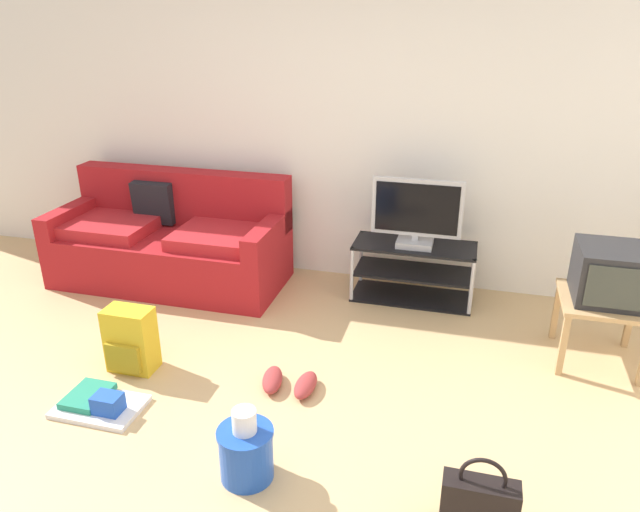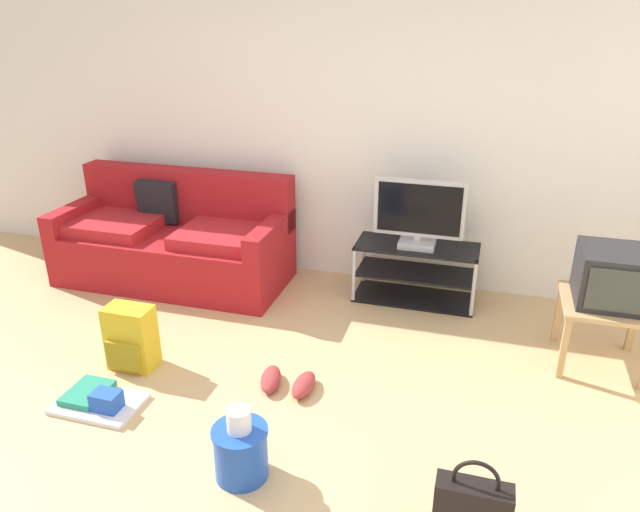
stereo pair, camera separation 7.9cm
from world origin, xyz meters
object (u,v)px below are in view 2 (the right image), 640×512
Objects in this scene: flat_tv at (419,214)px; floor_tray at (98,400)px; handbag at (473,504)px; cleaning_bucket at (241,448)px; couch at (175,241)px; tv_stand at (415,273)px; backpack at (131,338)px; side_table at (605,312)px; sneakers_pair at (287,382)px; crt_tv at (612,276)px.

floor_tray is at bearing -129.97° from flat_tv.
handbag is 0.94× the size of cleaning_bucket.
couch is 4.80× the size of cleaning_bucket.
flat_tv reaches higher than cleaning_bucket.
couch is 2.07m from flat_tv.
flat_tv is 2.34m from handbag.
couch is at bearing -175.25° from tv_stand.
couch reaches higher than cleaning_bucket.
backpack is at bearing 161.93° from handbag.
floor_tray is at bearing 165.07° from cleaning_bucket.
side_table is at bearing 24.70° from floor_tray.
backpack is at bearing -177.35° from sneakers_pair.
couch is at bearing 125.92° from cleaning_bucket.
floor_tray reaches higher than sneakers_pair.
side_table is at bearing -7.44° from couch.
tv_stand is 2.22× the size of backpack.
backpack is at bearing 146.41° from cleaning_bucket.
crt_tv is 0.90× the size of floor_tray.
crt_tv is 2.14m from sneakers_pair.
couch is 1.84m from floor_tray.
floor_tray is (-1.60, -1.93, -0.19)m from tv_stand.
cleaning_bucket reaches higher than sneakers_pair.
sneakers_pair is 0.74× the size of floor_tray.
crt_tv is at bearing 24.74° from sneakers_pair.
side_table is 1.78m from handbag.
flat_tv is at bearing 4.12° from couch.
sneakers_pair is at bearing -41.35° from couch.
handbag is (2.60, -2.04, -0.20)m from couch.
flat_tv is at bearing 50.03° from floor_tray.
couch is at bearing 103.82° from floor_tray.
tv_stand reaches higher than side_table.
handbag is at bearing -7.43° from floor_tray.
tv_stand is 1.91× the size of floor_tray.
cleaning_bucket is 0.77m from sneakers_pair.
couch reaches higher than backpack.
side_table is 1.46× the size of sneakers_pair.
floor_tray is at bearing -155.03° from crt_tv.
flat_tv is at bearing 60.60° from backpack.
side_table reaches higher than floor_tray.
backpack reaches higher than cleaning_bucket.
cleaning_bucket is at bearing -138.64° from crt_tv.
tv_stand reaches higher than backpack.
backpack is (0.40, -1.33, -0.13)m from couch.
flat_tv is 1.45m from side_table.
crt_tv reaches higher than floor_tray.
crt_tv is (-0.00, 0.02, 0.24)m from side_table.
couch is at bearing 141.87° from handbag.
floor_tray is (0.03, -0.43, -0.17)m from backpack.
crt_tv is at bearing 90.00° from side_table.
backpack is (-1.63, -1.49, -0.02)m from tv_stand.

